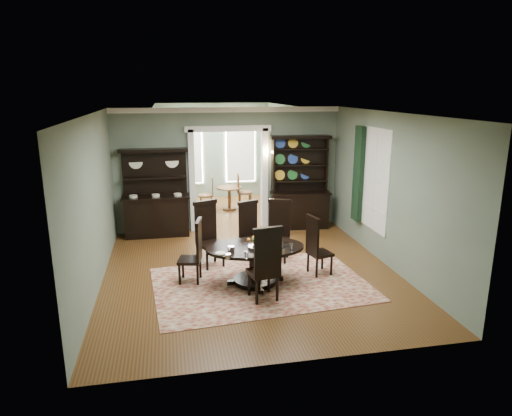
{
  "coord_description": "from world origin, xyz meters",
  "views": [
    {
      "loc": [
        -1.46,
        -8.0,
        3.42
      ],
      "look_at": [
        0.22,
        0.6,
        1.12
      ],
      "focal_mm": 32.0,
      "sensor_mm": 36.0,
      "label": 1
    }
  ],
  "objects_px": {
    "dining_table": "(255,258)",
    "welsh_dresser": "(300,195)",
    "sideboard": "(156,206)",
    "parlor_table": "(229,195)"
  },
  "relations": [
    {
      "from": "welsh_dresser",
      "to": "parlor_table",
      "type": "distance_m",
      "value": 2.57
    },
    {
      "from": "welsh_dresser",
      "to": "parlor_table",
      "type": "height_order",
      "value": "welsh_dresser"
    },
    {
      "from": "dining_table",
      "to": "sideboard",
      "type": "distance_m",
      "value": 3.68
    },
    {
      "from": "sideboard",
      "to": "dining_table",
      "type": "bearing_deg",
      "value": -61.22
    },
    {
      "from": "dining_table",
      "to": "welsh_dresser",
      "type": "height_order",
      "value": "welsh_dresser"
    },
    {
      "from": "dining_table",
      "to": "welsh_dresser",
      "type": "xyz_separation_m",
      "value": [
        1.77,
        3.21,
        0.35
      ]
    },
    {
      "from": "dining_table",
      "to": "welsh_dresser",
      "type": "relative_size",
      "value": 0.76
    },
    {
      "from": "sideboard",
      "to": "parlor_table",
      "type": "bearing_deg",
      "value": 44.87
    },
    {
      "from": "sideboard",
      "to": "parlor_table",
      "type": "distance_m",
      "value": 2.88
    },
    {
      "from": "parlor_table",
      "to": "welsh_dresser",
      "type": "bearing_deg",
      "value": -53.28
    }
  ]
}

